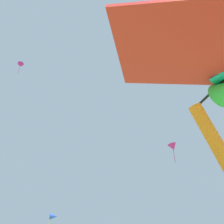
# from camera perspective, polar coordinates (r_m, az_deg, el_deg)

# --- Properties ---
(distant_kite_magenta_far_center) EXTENTS (0.92, 0.84, 1.80)m
(distant_kite_magenta_far_center) POSITION_cam_1_polar(r_m,az_deg,el_deg) (19.34, 16.59, -9.35)
(distant_kite_magenta_far_center) COLOR #DB2393
(distant_kite_black_mid_left) EXTENTS (0.63, 0.60, 0.40)m
(distant_kite_black_mid_left) POSITION_cam_1_polar(r_m,az_deg,el_deg) (23.30, 2.48, 18.96)
(distant_kite_black_mid_left) COLOR black
(distant_kite_magenta_high_right) EXTENTS (1.07, 1.09, 1.76)m
(distant_kite_magenta_high_right) POSITION_cam_1_polar(r_m,az_deg,el_deg) (29.31, -24.16, 11.84)
(distant_kite_magenta_high_right) COLOR #DB2393
(marker_flag) EXTENTS (0.30, 0.24, 1.88)m
(marker_flag) POSITION_cam_1_polar(r_m,az_deg,el_deg) (8.85, -16.30, -26.97)
(marker_flag) COLOR silver
(marker_flag) RESTS_ON ground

